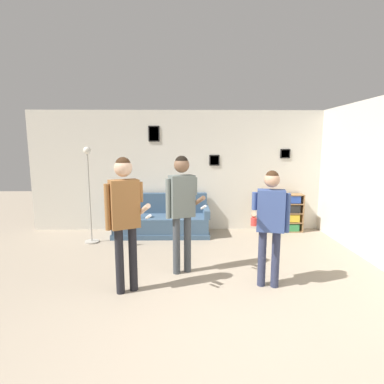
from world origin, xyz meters
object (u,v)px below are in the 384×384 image
(bottle_on_floor, at_px, (130,240))
(drinking_cup, at_px, (277,192))
(bookshelf, at_px, (282,213))
(person_player_foreground_left, at_px, (125,210))
(person_watcher_holding_cup, at_px, (270,217))
(couch, at_px, (162,221))
(floor_lamp, at_px, (89,193))
(person_player_foreground_center, at_px, (182,201))

(bottle_on_floor, xyz_separation_m, drinking_cup, (3.12, 0.97, 0.79))
(bookshelf, height_order, bottle_on_floor, bookshelf)
(person_player_foreground_left, bearing_deg, person_watcher_holding_cup, 3.67)
(couch, xyz_separation_m, bottle_on_floor, (-0.55, -0.77, -0.17))
(person_player_foreground_left, bearing_deg, bottle_on_floor, 99.32)
(bookshelf, bearing_deg, person_player_foreground_left, -136.31)
(bookshelf, distance_m, person_player_foreground_left, 4.12)
(floor_lamp, xyz_separation_m, drinking_cup, (3.93, 0.74, -0.10))
(person_player_foreground_center, bearing_deg, person_player_foreground_left, -140.41)
(bookshelf, xyz_separation_m, person_player_foreground_left, (-2.94, -2.81, 0.69))
(bookshelf, xyz_separation_m, person_watcher_holding_cup, (-1.02, -2.69, 0.56))
(person_watcher_holding_cup, bearing_deg, drinking_cup, 71.52)
(bookshelf, distance_m, person_player_foreground_center, 3.21)
(person_player_foreground_center, distance_m, drinking_cup, 3.05)
(floor_lamp, distance_m, person_player_foreground_center, 2.36)
(bottle_on_floor, bearing_deg, floor_lamp, 164.85)
(couch, xyz_separation_m, drinking_cup, (2.57, 0.20, 0.62))
(person_watcher_holding_cup, bearing_deg, bookshelf, 69.12)
(person_player_foreground_center, bearing_deg, person_watcher_holding_cup, -21.70)
(floor_lamp, height_order, bottle_on_floor, floor_lamp)
(floor_lamp, distance_m, drinking_cup, 4.00)
(person_player_foreground_center, height_order, bottle_on_floor, person_player_foreground_center)
(couch, relative_size, floor_lamp, 1.08)
(person_player_foreground_center, relative_size, drinking_cup, 17.65)
(floor_lamp, bearing_deg, couch, 21.81)
(person_player_foreground_left, distance_m, drinking_cup, 3.98)
(person_player_foreground_center, bearing_deg, bookshelf, 44.92)
(bookshelf, relative_size, drinking_cup, 8.94)
(person_player_foreground_center, xyz_separation_m, bottle_on_floor, (-1.03, 1.25, -1.00))
(drinking_cup, bearing_deg, person_player_foreground_center, -133.40)
(floor_lamp, relative_size, person_watcher_holding_cup, 1.18)
(person_watcher_holding_cup, xyz_separation_m, bottle_on_floor, (-2.22, 1.72, -0.87))
(bottle_on_floor, bearing_deg, person_player_foreground_left, -80.68)
(person_player_foreground_left, relative_size, drinking_cup, 17.70)
(couch, bearing_deg, person_player_foreground_left, -95.37)
(person_watcher_holding_cup, bearing_deg, couch, 123.88)
(bookshelf, bearing_deg, couch, -175.79)
(person_player_foreground_left, relative_size, person_watcher_holding_cup, 1.11)
(bookshelf, bearing_deg, drinking_cup, -179.71)
(couch, distance_m, person_player_foreground_left, 2.75)
(person_player_foreground_center, bearing_deg, bottle_on_floor, 129.47)
(person_player_foreground_center, bearing_deg, drinking_cup, 46.60)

